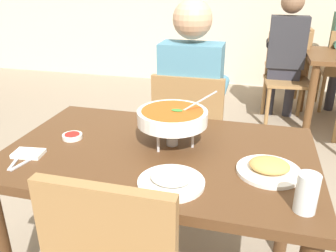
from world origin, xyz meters
The scene contains 14 objects.
dining_table_main centered at (0.00, 0.00, 0.62)m, with size 1.30×0.81×0.73m.
chair_diner_main centered at (0.00, 0.69, 0.51)m, with size 0.44×0.44×0.90m.
diner_main centered at (0.00, 0.72, 0.75)m, with size 0.40×0.45×1.31m.
curry_bowl centered at (0.04, 0.07, 0.86)m, with size 0.33×0.30×0.26m.
rice_plate centered at (0.11, -0.24, 0.75)m, with size 0.24×0.24×0.06m.
appetizer_plate centered at (0.45, -0.08, 0.75)m, with size 0.24×0.24×0.06m.
sauce_dish centered at (-0.42, 0.01, 0.74)m, with size 0.09×0.09×0.02m.
napkin_folded centered at (-0.51, -0.18, 0.74)m, with size 0.12×0.08×0.02m, color white.
fork_utensil centered at (-0.53, -0.23, 0.74)m, with size 0.01×0.17×0.01m, color silver.
spoon_utensil centered at (-0.48, -0.23, 0.74)m, with size 0.01×0.17×0.01m, color silver.
drink_glass centered at (0.56, -0.29, 0.79)m, with size 0.07×0.07×0.13m.
chair_bg_middle centered at (0.67, 2.45, 0.51)m, with size 0.48×0.48×0.90m.
chair_bg_corner centered at (0.78, 2.99, 0.51)m, with size 0.47×0.47×0.90m.
patron_bg_middle centered at (0.64, 2.46, 0.75)m, with size 0.40×0.45×1.31m.
Camera 1 is at (0.37, -1.26, 1.41)m, focal length 37.10 mm.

